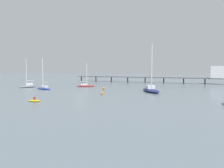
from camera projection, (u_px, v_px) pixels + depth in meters
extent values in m
plane|color=slate|center=(79.00, 95.00, 55.81)|extent=(400.00, 400.00, 0.00)
cube|color=#4C4C51|center=(145.00, 77.00, 102.51)|extent=(68.97, 6.42, 0.30)
cylinder|color=#38332D|center=(81.00, 79.00, 115.96)|extent=(0.50, 0.50, 2.22)
cylinder|color=#38332D|center=(96.00, 79.00, 112.62)|extent=(0.50, 0.50, 2.22)
cylinder|color=#38332D|center=(111.00, 79.00, 109.28)|extent=(0.50, 0.50, 2.22)
cylinder|color=#38332D|center=(128.00, 80.00, 105.94)|extent=(0.50, 0.50, 2.22)
cylinder|color=#38332D|center=(145.00, 80.00, 102.60)|extent=(0.50, 0.50, 2.22)
cylinder|color=#38332D|center=(164.00, 81.00, 99.25)|extent=(0.50, 0.50, 2.22)
cylinder|color=#38332D|center=(184.00, 81.00, 95.91)|extent=(0.50, 0.50, 2.22)
cylinder|color=#38332D|center=(205.00, 81.00, 92.57)|extent=(0.50, 0.50, 2.22)
cube|color=silver|center=(217.00, 72.00, 90.51)|extent=(5.09, 5.09, 4.85)
ellipsoid|color=gray|center=(28.00, 87.00, 76.72)|extent=(4.15, 6.14, 0.65)
cube|color=silver|center=(29.00, 84.00, 76.96)|extent=(1.93, 2.44, 0.82)
cylinder|color=silver|center=(26.00, 72.00, 76.20)|extent=(0.19, 0.19, 9.07)
cylinder|color=silver|center=(30.00, 81.00, 77.13)|extent=(1.29, 2.28, 0.16)
ellipsoid|color=#2D4CB7|center=(44.00, 88.00, 69.94)|extent=(7.15, 3.25, 0.56)
cube|color=silver|center=(45.00, 87.00, 69.54)|extent=(2.38, 1.62, 0.67)
cylinder|color=silver|center=(43.00, 73.00, 69.83)|extent=(0.20, 0.20, 9.01)
cylinder|color=silver|center=(45.00, 82.00, 69.19)|extent=(2.57, 0.79, 0.16)
ellipsoid|color=navy|center=(151.00, 91.00, 62.08)|extent=(8.32, 9.80, 0.84)
cube|color=silver|center=(150.00, 87.00, 62.80)|extent=(3.18, 3.28, 1.01)
cylinder|color=silver|center=(152.00, 67.00, 61.14)|extent=(0.24, 0.24, 12.16)
cylinder|color=silver|center=(149.00, 81.00, 63.24)|extent=(2.36, 3.11, 0.19)
ellipsoid|color=red|center=(86.00, 86.00, 80.04)|extent=(6.83, 4.86, 0.55)
cube|color=silver|center=(84.00, 84.00, 79.98)|extent=(2.66, 2.27, 0.50)
cylinder|color=silver|center=(87.00, 74.00, 79.76)|extent=(0.20, 0.20, 7.74)
cylinder|color=silver|center=(83.00, 81.00, 79.89)|extent=(2.28, 1.32, 0.16)
ellipsoid|color=yellow|center=(35.00, 101.00, 44.39)|extent=(2.82, 1.54, 0.35)
cylinder|color=maroon|center=(34.00, 98.00, 44.36)|extent=(0.40, 0.40, 0.55)
sphere|color=tan|center=(34.00, 96.00, 44.33)|extent=(0.24, 0.24, 0.24)
sphere|color=orange|center=(102.00, 93.00, 56.08)|extent=(0.66, 0.66, 0.66)
sphere|color=orange|center=(104.00, 88.00, 68.56)|extent=(0.78, 0.78, 0.78)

